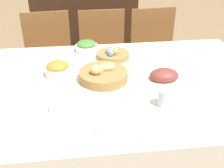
{
  "coord_description": "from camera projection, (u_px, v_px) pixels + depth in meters",
  "views": [
    {
      "loc": [
        -0.19,
        -1.43,
        1.58
      ],
      "look_at": [
        -0.02,
        -0.09,
        0.79
      ],
      "focal_mm": 45.0,
      "sensor_mm": 36.0,
      "label": 1
    }
  ],
  "objects": [
    {
      "name": "dining_table",
      "position": [
        114.0,
        131.0,
        1.86
      ],
      "size": [
        1.85,
        1.18,
        0.75
      ],
      "color": "white",
      "rests_on": "ground"
    },
    {
      "name": "spoon",
      "position": [
        156.0,
        124.0,
        1.32
      ],
      "size": [
        0.02,
        0.19,
        0.0
      ],
      "rotation": [
        0.0,
        0.0,
        -0.06
      ],
      "color": "silver",
      "rests_on": "dining_table"
    },
    {
      "name": "carrot_bowl",
      "position": [
        58.0,
        69.0,
        1.73
      ],
      "size": [
        0.16,
        0.16,
        0.09
      ],
      "color": "silver",
      "rests_on": "dining_table"
    },
    {
      "name": "fork",
      "position": [
        88.0,
        129.0,
        1.29
      ],
      "size": [
        0.02,
        0.19,
        0.0
      ],
      "rotation": [
        0.0,
        0.0,
        0.06
      ],
      "color": "silver",
      "rests_on": "dining_table"
    },
    {
      "name": "dinner_plate",
      "position": [
        119.0,
        126.0,
        1.3
      ],
      "size": [
        0.24,
        0.24,
        0.01
      ],
      "color": "silver",
      "rests_on": "dining_table"
    },
    {
      "name": "chair_far_left",
      "position": [
        49.0,
        59.0,
        2.54
      ],
      "size": [
        0.45,
        0.45,
        0.89
      ],
      "rotation": [
        0.0,
        0.0,
        0.08
      ],
      "color": "brown",
      "rests_on": "ground"
    },
    {
      "name": "sideboard",
      "position": [
        85.0,
        29.0,
        3.3
      ],
      "size": [
        1.15,
        0.44,
        0.95
      ],
      "color": "#3D2616",
      "rests_on": "ground"
    },
    {
      "name": "drinking_cup",
      "position": [
        164.0,
        98.0,
        1.44
      ],
      "size": [
        0.07,
        0.07,
        0.09
      ],
      "color": "silver",
      "rests_on": "dining_table"
    },
    {
      "name": "knife",
      "position": [
        150.0,
        124.0,
        1.32
      ],
      "size": [
        0.02,
        0.19,
        0.0
      ],
      "rotation": [
        0.0,
        0.0,
        0.06
      ],
      "color": "silver",
      "rests_on": "dining_table"
    },
    {
      "name": "chair_far_right",
      "position": [
        155.0,
        54.0,
        2.64
      ],
      "size": [
        0.45,
        0.45,
        0.89
      ],
      "rotation": [
        0.0,
        0.0,
        0.07
      ],
      "color": "brown",
      "rests_on": "ground"
    },
    {
      "name": "egg_basket",
      "position": [
        113.0,
        54.0,
        1.95
      ],
      "size": [
        0.23,
        0.23,
        0.08
      ],
      "color": "#9E7542",
      "rests_on": "dining_table"
    },
    {
      "name": "bread_basket",
      "position": [
        103.0,
        74.0,
        1.68
      ],
      "size": [
        0.29,
        0.29,
        0.11
      ],
      "color": "#9E7542",
      "rests_on": "dining_table"
    },
    {
      "name": "butter_dish",
      "position": [
        61.0,
        105.0,
        1.43
      ],
      "size": [
        0.12,
        0.07,
        0.03
      ],
      "color": "silver",
      "rests_on": "dining_table"
    },
    {
      "name": "ham_platter",
      "position": [
        164.0,
        76.0,
        1.67
      ],
      "size": [
        0.27,
        0.19,
        0.08
      ],
      "color": "silver",
      "rests_on": "dining_table"
    },
    {
      "name": "chair_far_center",
      "position": [
        104.0,
        57.0,
        2.59
      ],
      "size": [
        0.43,
        0.43,
        0.89
      ],
      "rotation": [
        0.0,
        0.0,
        0.02
      ],
      "color": "brown",
      "rests_on": "ground"
    },
    {
      "name": "green_salad_bowl",
      "position": [
        87.0,
        46.0,
        2.04
      ],
      "size": [
        0.16,
        0.16,
        0.08
      ],
      "color": "silver",
      "rests_on": "dining_table"
    }
  ]
}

